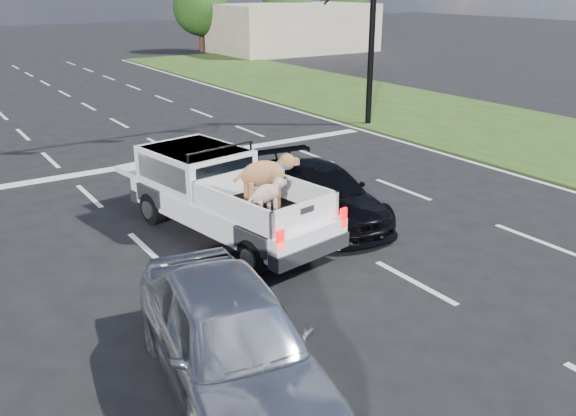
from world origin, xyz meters
The scene contains 10 objects.
ground centered at (0.00, 0.00, 0.00)m, with size 160.00×160.00×0.00m, color black.
road_markings centered at (0.00, 6.56, 0.01)m, with size 17.75×60.00×0.01m.
grass_shoulder_right centered at (13.00, 6.00, 0.03)m, with size 8.00×60.00×0.06m, color #234515.
building_right centered at (22.00, 34.00, 1.80)m, with size 12.00×7.00×3.60m, color beige.
tree_far_d centered at (16.00, 38.00, 3.29)m, with size 4.20×4.20×5.40m.
tree_far_e centered at (24.00, 38.00, 3.29)m, with size 4.20×4.20×5.40m.
tree_far_f centered at (30.00, 38.00, 3.29)m, with size 4.20×4.20×5.40m.
pickup_truck centered at (-0.01, 3.95, 0.90)m, with size 2.61×5.30×1.90m.
silver_sedan centered at (-2.47, -0.92, 0.76)m, with size 1.81×4.49×1.53m, color silver.
black_coupe centered at (2.20, 3.47, 0.62)m, with size 1.73×4.25×1.23m, color black.
Camera 1 is at (-5.57, -6.94, 5.06)m, focal length 38.00 mm.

